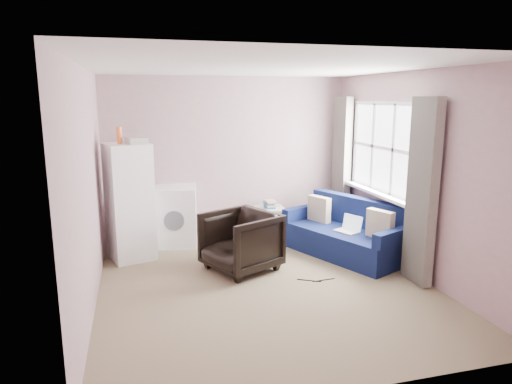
{
  "coord_description": "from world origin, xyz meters",
  "views": [
    {
      "loc": [
        -1.41,
        -4.88,
        2.17
      ],
      "look_at": [
        0.05,
        0.6,
        1.0
      ],
      "focal_mm": 32.0,
      "sensor_mm": 36.0,
      "label": 1
    }
  ],
  "objects_px": {
    "washing_machine": "(175,214)",
    "side_table": "(269,220)",
    "sofa": "(347,235)",
    "armchair": "(241,239)",
    "fridge": "(130,201)"
  },
  "relations": [
    {
      "from": "side_table",
      "to": "sofa",
      "type": "height_order",
      "value": "sofa"
    },
    {
      "from": "fridge",
      "to": "sofa",
      "type": "xyz_separation_m",
      "value": [
        2.93,
        -0.62,
        -0.52
      ]
    },
    {
      "from": "side_table",
      "to": "armchair",
      "type": "bearing_deg",
      "value": -121.28
    },
    {
      "from": "washing_machine",
      "to": "fridge",
      "type": "bearing_deg",
      "value": -134.74
    },
    {
      "from": "armchair",
      "to": "sofa",
      "type": "xyz_separation_m",
      "value": [
        1.58,
        0.19,
        -0.13
      ]
    },
    {
      "from": "fridge",
      "to": "sofa",
      "type": "relative_size",
      "value": 0.94
    },
    {
      "from": "washing_machine",
      "to": "side_table",
      "type": "height_order",
      "value": "washing_machine"
    },
    {
      "from": "washing_machine",
      "to": "sofa",
      "type": "bearing_deg",
      "value": -16.83
    },
    {
      "from": "armchair",
      "to": "sofa",
      "type": "height_order",
      "value": "armchair"
    },
    {
      "from": "fridge",
      "to": "washing_machine",
      "type": "bearing_deg",
      "value": 19.56
    },
    {
      "from": "armchair",
      "to": "side_table",
      "type": "relative_size",
      "value": 1.38
    },
    {
      "from": "armchair",
      "to": "fridge",
      "type": "distance_m",
      "value": 1.62
    },
    {
      "from": "fridge",
      "to": "washing_machine",
      "type": "relative_size",
      "value": 2.05
    },
    {
      "from": "armchair",
      "to": "washing_machine",
      "type": "height_order",
      "value": "washing_machine"
    },
    {
      "from": "fridge",
      "to": "sofa",
      "type": "distance_m",
      "value": 3.04
    }
  ]
}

